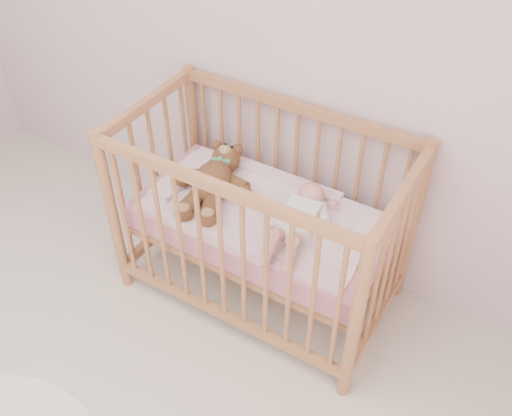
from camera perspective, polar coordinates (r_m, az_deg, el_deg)
The scene contains 6 objects.
wall_back at distance 2.77m, azimuth -0.82°, elevation 19.15°, with size 4.00×0.02×2.70m, color silver.
crib at distance 2.81m, azimuth 0.52°, elevation -1.25°, with size 1.36×0.76×1.00m, color #B3724C, non-canonical shape.
mattress at distance 2.82m, azimuth 0.52°, elevation -1.48°, with size 1.22×0.62×0.13m, color pink.
blanket at distance 2.76m, azimuth 0.53°, elevation -0.34°, with size 1.10×0.58×0.06m, color #F8ABC0, non-canonical shape.
baby at distance 2.63m, azimuth 4.28°, elevation -0.94°, with size 0.28×0.58×0.14m, color white, non-canonical shape.
teddy_bear at distance 2.81m, azimuth -4.40°, elevation 2.59°, with size 0.41×0.59×0.16m, color brown, non-canonical shape.
Camera 1 is at (1.34, -0.18, 2.41)m, focal length 40.00 mm.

